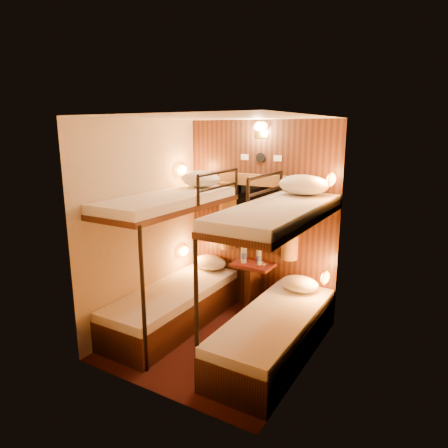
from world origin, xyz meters
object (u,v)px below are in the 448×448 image
Objects in this scene: bottle_right at (259,257)px; bunk_right at (276,304)px; bunk_left at (173,280)px; bottle_left at (244,254)px; table at (253,281)px.

bunk_right is at bearing -53.93° from bottle_right.
bunk_left and bunk_right have the same top height.
bunk_right is 7.28× the size of bottle_left.
bottle_right is at bearing 10.16° from bottle_left.
bunk_right is 2.90× the size of table.
bunk_right is at bearing -44.33° from bottle_left.
bunk_right reaches higher than table.
bottle_left is at bearing 53.84° from bunk_left.
bunk_right is at bearing 0.00° from bunk_left.
bottle_left is (0.54, 0.74, 0.20)m from bunk_left.
bottle_right is at bearing -5.42° from table.
bottle_left is 1.14× the size of bottle_right.
table is (0.65, 0.78, -0.14)m from bunk_left.
bottle_right is (0.19, 0.03, -0.01)m from bottle_left.
bottle_left is (-0.11, -0.04, 0.35)m from table.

